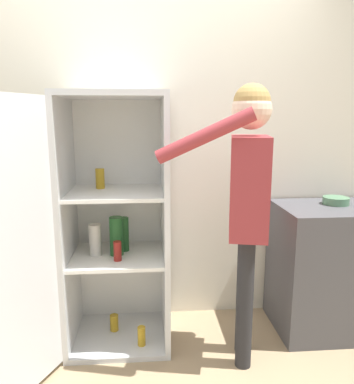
% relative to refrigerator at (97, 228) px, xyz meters
% --- Properties ---
extents(wall_back, '(7.00, 0.06, 2.55)m').
position_rel_refrigerator_xyz_m(wall_back, '(0.28, 0.43, 0.45)').
color(wall_back, silver).
rests_on(wall_back, ground_plane).
extents(refrigerator, '(1.00, 1.19, 1.67)m').
position_rel_refrigerator_xyz_m(refrigerator, '(0.00, 0.00, 0.00)').
color(refrigerator, silver).
rests_on(refrigerator, ground_plane).
extents(person, '(0.70, 0.50, 1.70)m').
position_rel_refrigerator_xyz_m(person, '(0.91, -0.20, 0.28)').
color(person, '#262628').
rests_on(person, ground_plane).
extents(counter, '(0.73, 0.56, 0.91)m').
position_rel_refrigerator_xyz_m(counter, '(1.60, 0.10, -0.37)').
color(counter, '#4C4C51').
rests_on(counter, ground_plane).
extents(bowl, '(0.18, 0.18, 0.05)m').
position_rel_refrigerator_xyz_m(bowl, '(1.66, 0.17, 0.11)').
color(bowl, '#517F5B').
rests_on(bowl, counter).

